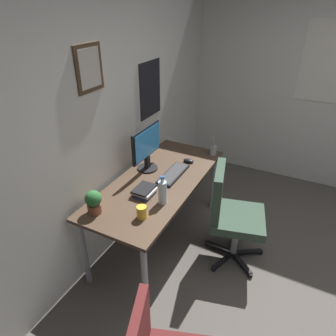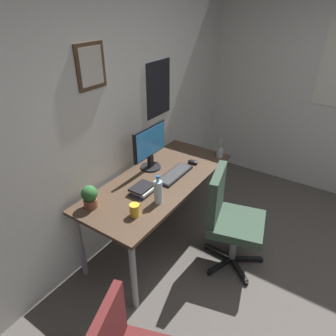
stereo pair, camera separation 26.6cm
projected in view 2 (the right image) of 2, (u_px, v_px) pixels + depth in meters
name	position (u px, v px, depth m)	size (l,w,h in m)	color
wall_back	(104.00, 117.00, 2.57)	(4.40, 0.10, 2.60)	silver
desk	(159.00, 186.00, 2.82)	(1.64, 0.71, 0.72)	#4C3828
office_chair	(229.00, 216.00, 2.63)	(0.58, 0.58, 0.95)	#334738
monitor	(150.00, 146.00, 2.86)	(0.46, 0.20, 0.43)	black
keyboard	(175.00, 174.00, 2.84)	(0.43, 0.15, 0.03)	black
computer_mouse	(193.00, 162.00, 3.04)	(0.06, 0.11, 0.04)	black
water_bottle	(158.00, 191.00, 2.42)	(0.07, 0.07, 0.25)	silver
coffee_mug_near	(135.00, 210.00, 2.30)	(0.12, 0.08, 0.10)	yellow
potted_plant	(90.00, 196.00, 2.37)	(0.13, 0.13, 0.19)	brown
pen_cup	(220.00, 152.00, 3.15)	(0.07, 0.07, 0.20)	#9EA0A5
book_stack_left	(142.00, 189.00, 2.58)	(0.20, 0.17, 0.06)	navy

